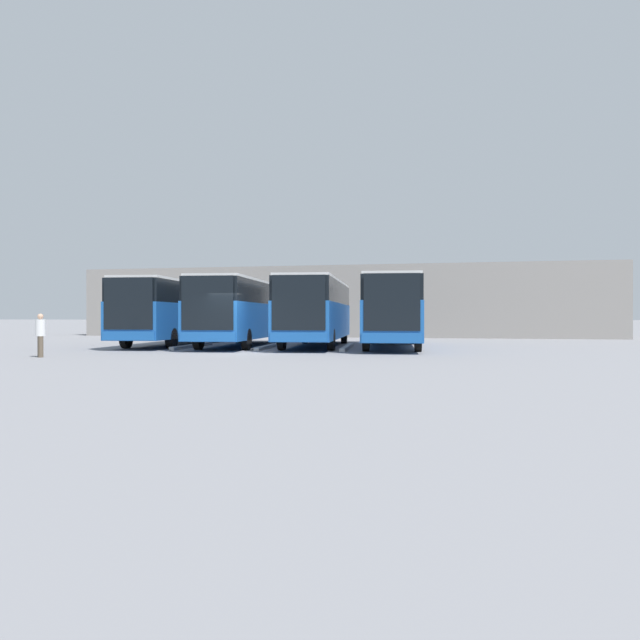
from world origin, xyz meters
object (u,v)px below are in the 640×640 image
bus_3 (176,310)px  pedestrian (40,334)px  bus_2 (242,310)px  bus_1 (316,310)px  bus_0 (392,309)px

bus_3 → pedestrian: 10.53m
bus_2 → pedestrian: bus_2 is taller
bus_1 → bus_3: bearing=-5.7°
bus_1 → bus_2: 3.87m
bus_2 → bus_1: bearing=179.7°
bus_1 → bus_2: size_ratio=1.00×
bus_3 → bus_2: bearing=168.9°
bus_3 → pedestrian: bearing=81.8°
bus_0 → bus_3: (11.57, -0.10, 0.00)m
bus_2 → pedestrian: 11.04m
bus_0 → bus_1: 3.86m
bus_2 → pedestrian: bearing=61.2°
bus_0 → bus_3: size_ratio=1.00×
bus_0 → bus_1: size_ratio=1.00×
bus_0 → bus_2: size_ratio=1.00×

